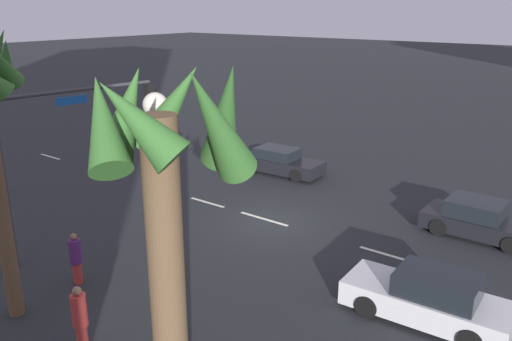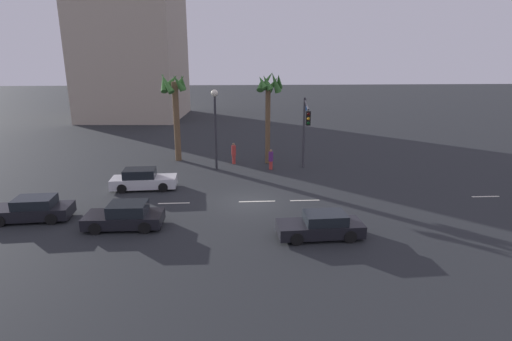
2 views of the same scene
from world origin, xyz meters
name	(u,v)px [view 1 (image 1 of 2)]	position (x,y,z in m)	size (l,w,h in m)	color
ground_plane	(272,221)	(0.00, 0.00, 0.00)	(220.00, 220.00, 0.00)	#232628
lane_stripe_2	(386,254)	(-4.83, 0.00, 0.01)	(1.96, 0.14, 0.01)	silver
lane_stripe_3	(264,219)	(0.40, 0.00, 0.01)	(2.31, 0.14, 0.01)	silver
lane_stripe_4	(207,202)	(3.47, 0.00, 0.01)	(1.89, 0.14, 0.01)	silver
lane_stripe_5	(50,157)	(15.48, 0.00, 0.01)	(1.85, 0.14, 0.01)	silver
car_0	(280,162)	(3.31, -5.40, 0.60)	(4.37, 1.92, 1.29)	black
car_2	(479,220)	(-6.91, -3.53, 0.62)	(4.10, 1.99, 1.36)	black
car_3	(428,299)	(-7.31, 3.03, 0.66)	(4.46, 1.93, 1.44)	silver
traffic_signal	(64,137)	(4.45, 5.94, 3.97)	(1.05, 5.99, 5.74)	#38383D
streetlamp	(160,177)	(-2.41, 7.96, 4.46)	(0.56, 0.56, 6.40)	#2D2D33
pedestrian_0	(76,258)	(2.02, 7.55, 0.87)	(0.41, 0.41, 1.66)	#BF3833
pedestrian_1	(80,318)	(-0.98, 9.50, 0.95)	(0.50, 0.50, 1.81)	#BF3833
palm_tree_1	(170,213)	(-5.95, 10.99, 5.42)	(2.43, 2.61, 7.68)	brown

